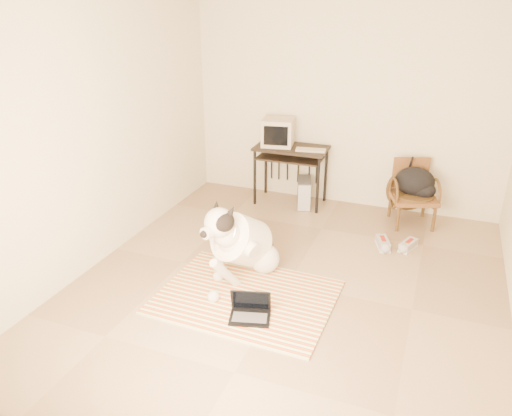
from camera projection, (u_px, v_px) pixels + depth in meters
The scene contains 15 objects.
floor at pixel (288, 284), 4.88m from camera, with size 4.50×4.50×0.00m, color #957B5B.
wall_back at pixel (346, 102), 6.25m from camera, with size 4.50×4.50×0.00m, color beige.
wall_front at pixel (153, 281), 2.41m from camera, with size 4.50×4.50×0.00m, color beige.
wall_left at pixel (102, 130), 5.00m from camera, with size 4.50×4.50×0.00m, color beige.
rug at pixel (246, 297), 4.66m from camera, with size 1.62×1.26×0.02m.
dog at pixel (241, 243), 4.90m from camera, with size 0.66×1.23×0.90m.
laptop at pixel (250, 311), 4.34m from camera, with size 0.41×0.34×0.25m.
computer_desk at pixel (291, 155), 6.47m from camera, with size 0.94×0.53×0.78m.
crt_monitor at pixel (278, 132), 6.45m from camera, with size 0.45×0.43×0.35m.
desk_keyboard at pixel (311, 150), 6.28m from camera, with size 0.37×0.14×0.02m, color #B9AA91.
pc_tower at pixel (304, 193), 6.57m from camera, with size 0.27×0.43×0.37m.
rattan_chair at pixel (413, 193), 6.02m from camera, with size 0.65×0.64×0.77m.
backpack at pixel (416, 183), 5.98m from camera, with size 0.49×0.39×0.35m.
sneaker_left at pixel (383, 244), 5.56m from camera, with size 0.21×0.31×0.10m.
sneaker_right at pixel (408, 246), 5.52m from camera, with size 0.20×0.30×0.10m.
Camera 1 is at (1.21, -4.00, 2.64)m, focal length 35.00 mm.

